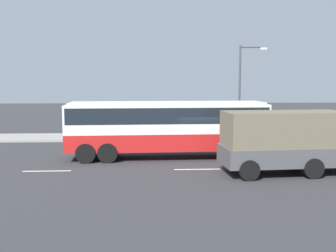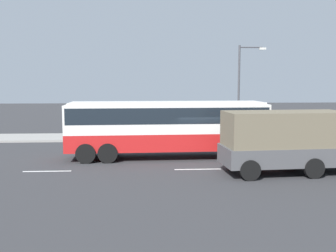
{
  "view_description": "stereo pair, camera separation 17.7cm",
  "coord_description": "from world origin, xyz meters",
  "px_view_note": "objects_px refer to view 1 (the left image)",
  "views": [
    {
      "loc": [
        -2.98,
        -22.78,
        4.5
      ],
      "look_at": [
        -1.78,
        0.18,
        1.9
      ],
      "focal_mm": 42.37,
      "sensor_mm": 36.0,
      "label": 1
    },
    {
      "loc": [
        -3.16,
        -22.77,
        4.5
      ],
      "look_at": [
        -1.78,
        0.18,
        1.9
      ],
      "focal_mm": 42.37,
      "sensor_mm": 36.0,
      "label": 2
    }
  ],
  "objects_px": {
    "coach_bus": "(167,123)",
    "pedestrian_near_curb": "(246,125)",
    "cargo_truck": "(302,140)",
    "street_lamp": "(243,85)"
  },
  "relations": [
    {
      "from": "cargo_truck",
      "to": "pedestrian_near_curb",
      "type": "xyz_separation_m",
      "value": [
        0.2,
        11.92,
        -0.53
      ]
    },
    {
      "from": "cargo_truck",
      "to": "street_lamp",
      "type": "distance_m",
      "value": 11.57
    },
    {
      "from": "coach_bus",
      "to": "cargo_truck",
      "type": "relative_size",
      "value": 1.37
    },
    {
      "from": "pedestrian_near_curb",
      "to": "street_lamp",
      "type": "bearing_deg",
      "value": -141.25
    },
    {
      "from": "cargo_truck",
      "to": "pedestrian_near_curb",
      "type": "distance_m",
      "value": 11.93
    },
    {
      "from": "coach_bus",
      "to": "street_lamp",
      "type": "height_order",
      "value": "street_lamp"
    },
    {
      "from": "coach_bus",
      "to": "cargo_truck",
      "type": "xyz_separation_m",
      "value": [
        6.42,
        -4.25,
        -0.42
      ]
    },
    {
      "from": "coach_bus",
      "to": "pedestrian_near_curb",
      "type": "relative_size",
      "value": 7.05
    },
    {
      "from": "coach_bus",
      "to": "pedestrian_near_curb",
      "type": "xyz_separation_m",
      "value": [
        6.62,
        7.67,
        -0.95
      ]
    },
    {
      "from": "pedestrian_near_curb",
      "to": "street_lamp",
      "type": "relative_size",
      "value": 0.23
    }
  ]
}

